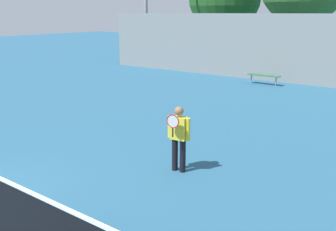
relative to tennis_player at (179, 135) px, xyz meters
name	(u,v)px	position (x,y,z in m)	size (l,w,h in m)	color
tennis_player	(179,135)	(0.00, 0.00, 0.00)	(0.57, 0.43, 1.54)	black
bench_courtside_far	(264,76)	(-3.21, 11.76, -0.42)	(1.68, 0.40, 0.49)	#28663D
back_fence	(289,49)	(-2.47, 12.98, 0.89)	(24.15, 0.06, 3.52)	gray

